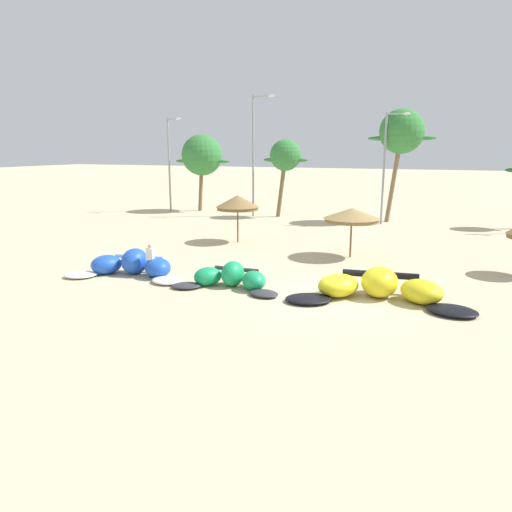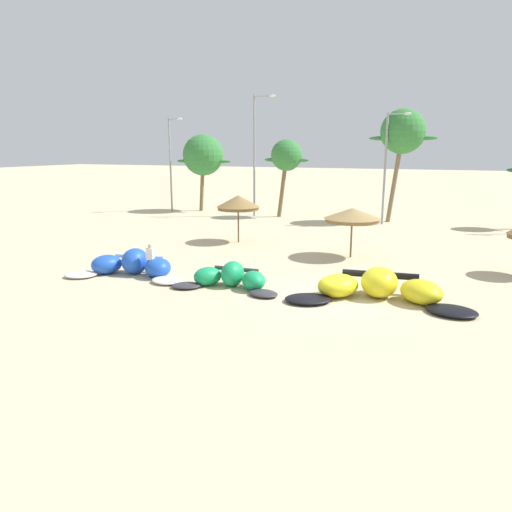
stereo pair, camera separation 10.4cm
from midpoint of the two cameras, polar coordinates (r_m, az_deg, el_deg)
ground_plane at (r=20.71m, az=8.43°, el=-4.74°), size 260.00×260.00×0.00m
kite_far_left at (r=24.58m, az=-14.10°, el=-1.08°), size 6.25×3.34×1.26m
kite_left at (r=21.79m, az=-2.87°, el=-2.57°), size 5.19×2.51×1.13m
kite_left_of_center at (r=20.68m, az=14.23°, el=-3.63°), size 7.66×3.95×1.25m
beach_umbrella_near_van at (r=31.98m, az=-1.99°, el=6.23°), size 2.82×2.82×3.08m
beach_umbrella_middle at (r=27.95m, az=11.23°, el=4.70°), size 3.16×3.16×2.80m
person_near_kites at (r=23.96m, az=-12.03°, el=-0.49°), size 0.36×0.24×1.62m
palm_leftmost at (r=48.44m, az=-6.10°, el=11.54°), size 5.88×3.92×7.36m
palm_left at (r=43.83m, az=3.62°, el=11.48°), size 4.12×2.74×6.82m
palm_left_of_gap at (r=42.27m, az=16.76°, el=13.59°), size 5.37×3.58×9.16m
lamppost_west at (r=48.50m, az=-9.76°, el=10.95°), size 1.55×0.24×8.87m
lamppost_west_center at (r=44.42m, az=0.05°, el=12.20°), size 2.06×0.24×10.58m
lamppost_east_center at (r=40.84m, az=15.09°, el=10.44°), size 1.85×0.24×8.78m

